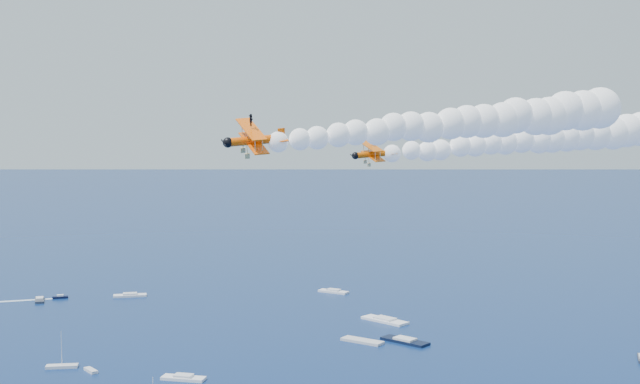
# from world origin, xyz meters

# --- Properties ---
(biplane_lead) EXTENTS (8.85, 9.98, 6.17)m
(biplane_lead) POSITION_xyz_m (13.11, 36.20, 54.56)
(biplane_lead) COLOR #D75504
(biplane_trail) EXTENTS (11.27, 12.56, 8.24)m
(biplane_trail) POSITION_xyz_m (-0.37, 15.12, 57.07)
(biplane_trail) COLOR #FF5B05
(smoke_trail_lead) EXTENTS (54.39, 39.20, 9.83)m
(smoke_trail_lead) POSITION_xyz_m (37.71, 45.76, 56.54)
(smoke_trail_lead) COLOR white
(smoke_trail_trail) EXTENTS (54.59, 43.51, 9.83)m
(smoke_trail_trail) POSITION_xyz_m (23.58, 26.22, 59.05)
(smoke_trail_trail) COLOR white
(spectator_boats) EXTENTS (201.93, 166.64, 0.70)m
(spectator_boats) POSITION_xyz_m (-0.70, 114.98, 0.35)
(spectator_boats) COLOR black
(spectator_boats) RESTS_ON ground
(boat_wakes) EXTENTS (126.85, 110.91, 0.04)m
(boat_wakes) POSITION_xyz_m (-67.70, 103.39, 0.03)
(boat_wakes) COLOR white
(boat_wakes) RESTS_ON ground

